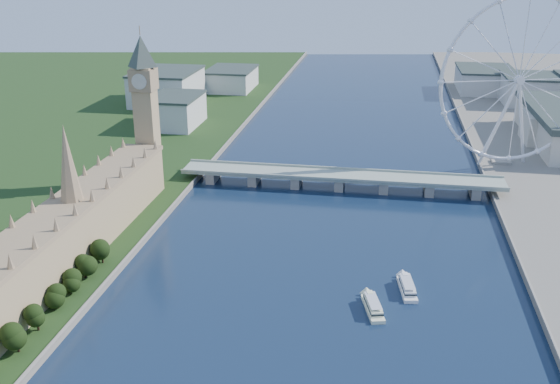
# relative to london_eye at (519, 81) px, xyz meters

# --- Properties ---
(parliament_range) EXTENTS (24.00, 200.00, 70.00)m
(parliament_range) POSITION_rel_london_eye_xyz_m (-247.98, -185.08, -49.04)
(parliament_range) COLOR tan
(parliament_range) RESTS_ON ground
(big_ben) EXTENTS (20.02, 20.02, 110.00)m
(big_ben) POSITION_rel_london_eye_xyz_m (-247.98, -77.08, -0.95)
(big_ben) COLOR tan
(big_ben) RESTS_ON ground
(westminster_bridge) EXTENTS (220.00, 22.00, 9.50)m
(westminster_bridge) POSITION_rel_london_eye_xyz_m (-119.98, -55.08, -60.89)
(westminster_bridge) COLOR gray
(westminster_bridge) RESTS_ON ground
(london_eye) EXTENTS (113.60, 39.12, 124.30)m
(london_eye) POSITION_rel_london_eye_xyz_m (0.00, 0.00, 0.00)
(london_eye) COLOR silver
(london_eye) RESTS_ON ground
(county_hall) EXTENTS (54.00, 144.00, 35.00)m
(county_hall) POSITION_rel_london_eye_xyz_m (55.02, 74.92, -67.52)
(county_hall) COLOR beige
(county_hall) RESTS_ON ground
(city_skyline) EXTENTS (505.00, 280.00, 32.00)m
(city_skyline) POSITION_rel_london_eye_xyz_m (-80.75, 205.00, -50.56)
(city_skyline) COLOR beige
(city_skyline) RESTS_ON ground
(tour_boat_near) EXTENTS (12.96, 27.09, 5.77)m
(tour_boat_near) POSITION_rel_london_eye_xyz_m (-92.73, -211.77, -67.52)
(tour_boat_near) COLOR #F0F4CA
(tour_boat_near) RESTS_ON ground
(tour_boat_far) EXTENTS (10.70, 27.30, 5.84)m
(tour_boat_far) POSITION_rel_london_eye_xyz_m (-77.08, -191.51, -67.52)
(tour_boat_far) COLOR white
(tour_boat_far) RESTS_ON ground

